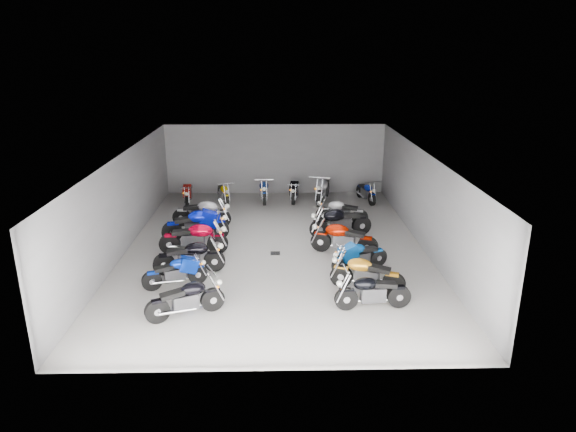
# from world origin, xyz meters

# --- Properties ---
(ground) EXTENTS (14.00, 14.00, 0.00)m
(ground) POSITION_xyz_m (0.00, 0.00, 0.00)
(ground) COLOR gray
(ground) RESTS_ON ground
(wall_back) EXTENTS (10.00, 0.10, 3.20)m
(wall_back) POSITION_xyz_m (0.00, 7.00, 1.60)
(wall_back) COLOR slate
(wall_back) RESTS_ON ground
(wall_left) EXTENTS (0.10, 14.00, 3.20)m
(wall_left) POSITION_xyz_m (-5.00, 0.00, 1.60)
(wall_left) COLOR slate
(wall_left) RESTS_ON ground
(wall_right) EXTENTS (0.10, 14.00, 3.20)m
(wall_right) POSITION_xyz_m (5.00, 0.00, 1.60)
(wall_right) COLOR slate
(wall_right) RESTS_ON ground
(ceiling) EXTENTS (10.00, 14.00, 0.04)m
(ceiling) POSITION_xyz_m (0.00, 0.00, 3.22)
(ceiling) COLOR black
(ceiling) RESTS_ON wall_back
(drain_grate) EXTENTS (0.32, 0.32, 0.01)m
(drain_grate) POSITION_xyz_m (0.00, -0.50, 0.01)
(drain_grate) COLOR black
(drain_grate) RESTS_ON ground
(motorcycle_left_a) EXTENTS (1.91, 0.98, 0.90)m
(motorcycle_left_a) POSITION_xyz_m (-2.23, -4.63, 0.49)
(motorcycle_left_a) COLOR black
(motorcycle_left_a) RESTS_ON ground
(motorcycle_left_b) EXTENTS (1.79, 0.74, 0.82)m
(motorcycle_left_b) POSITION_xyz_m (-2.81, -2.92, 0.45)
(motorcycle_left_b) COLOR black
(motorcycle_left_b) RESTS_ON ground
(motorcycle_left_c) EXTENTS (2.15, 0.53, 0.95)m
(motorcycle_left_c) POSITION_xyz_m (-2.55, -1.97, 0.52)
(motorcycle_left_c) COLOR black
(motorcycle_left_c) RESTS_ON ground
(motorcycle_left_d) EXTENTS (2.27, 0.44, 1.00)m
(motorcycle_left_d) POSITION_xyz_m (-2.65, -0.45, 0.54)
(motorcycle_left_d) COLOR black
(motorcycle_left_d) RESTS_ON ground
(motorcycle_left_e) EXTENTS (2.35, 0.57, 1.03)m
(motorcycle_left_e) POSITION_xyz_m (-2.77, 0.79, 0.56)
(motorcycle_left_e) COLOR black
(motorcycle_left_e) RESTS_ON ground
(motorcycle_left_f) EXTENTS (2.25, 0.51, 0.99)m
(motorcycle_left_f) POSITION_xyz_m (-2.76, 2.26, 0.54)
(motorcycle_left_f) COLOR black
(motorcycle_left_f) RESTS_ON ground
(motorcycle_right_a) EXTENTS (2.02, 0.43, 0.89)m
(motorcycle_right_a) POSITION_xyz_m (2.51, -4.33, 0.48)
(motorcycle_right_a) COLOR black
(motorcycle_right_a) RESTS_ON ground
(motorcycle_right_b) EXTENTS (2.03, 0.89, 0.93)m
(motorcycle_right_b) POSITION_xyz_m (2.54, -3.28, 0.51)
(motorcycle_right_b) COLOR black
(motorcycle_right_b) RESTS_ON ground
(motorcycle_right_c) EXTENTS (1.81, 0.88, 0.84)m
(motorcycle_right_c) POSITION_xyz_m (2.55, -1.90, 0.46)
(motorcycle_right_c) COLOR black
(motorcycle_right_c) RESTS_ON ground
(motorcycle_right_d) EXTENTS (2.17, 0.87, 0.99)m
(motorcycle_right_d) POSITION_xyz_m (2.23, -0.57, 0.54)
(motorcycle_right_d) COLOR black
(motorcycle_right_d) RESTS_ON ground
(motorcycle_right_e) EXTENTS (2.28, 0.70, 1.02)m
(motorcycle_right_e) POSITION_xyz_m (2.32, 1.06, 0.55)
(motorcycle_right_e) COLOR black
(motorcycle_right_e) RESTS_ON ground
(motorcycle_right_f) EXTENTS (1.98, 0.67, 0.89)m
(motorcycle_right_f) POSITION_xyz_m (2.53, 2.48, 0.49)
(motorcycle_right_f) COLOR black
(motorcycle_right_f) RESTS_ON ground
(motorcycle_back_a) EXTENTS (0.40, 1.90, 0.83)m
(motorcycle_back_a) POSITION_xyz_m (-3.80, 5.43, 0.45)
(motorcycle_back_a) COLOR black
(motorcycle_back_a) RESTS_ON ground
(motorcycle_back_b) EXTENTS (0.68, 1.81, 0.82)m
(motorcycle_back_b) POSITION_xyz_m (-2.28, 5.45, 0.45)
(motorcycle_back_b) COLOR black
(motorcycle_back_b) RESTS_ON ground
(motorcycle_back_c) EXTENTS (0.43, 2.10, 0.92)m
(motorcycle_back_c) POSITION_xyz_m (-0.51, 5.69, 0.50)
(motorcycle_back_c) COLOR black
(motorcycle_back_c) RESTS_ON ground
(motorcycle_back_d) EXTENTS (0.48, 1.99, 0.88)m
(motorcycle_back_d) POSITION_xyz_m (0.87, 5.70, 0.48)
(motorcycle_back_d) COLOR black
(motorcycle_back_d) RESTS_ON ground
(motorcycle_back_e) EXTENTS (0.78, 2.33, 1.04)m
(motorcycle_back_e) POSITION_xyz_m (2.09, 5.49, 0.57)
(motorcycle_back_e) COLOR black
(motorcycle_back_e) RESTS_ON ground
(motorcycle_back_f) EXTENTS (0.59, 1.87, 0.84)m
(motorcycle_back_f) POSITION_xyz_m (4.01, 5.45, 0.46)
(motorcycle_back_f) COLOR black
(motorcycle_back_f) RESTS_ON ground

